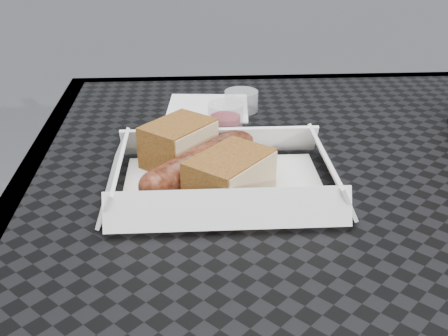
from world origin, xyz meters
name	(u,v)px	position (x,y,z in m)	size (l,w,h in m)	color
patio_table	(352,232)	(0.00, 0.00, 0.67)	(0.80, 0.80, 0.74)	black
food_tray	(223,187)	(-0.16, -0.02, 0.75)	(0.22, 0.15, 0.00)	white
bratwurst	(201,162)	(-0.18, 0.01, 0.77)	(0.13, 0.15, 0.03)	maroon
bread_near	(179,143)	(-0.21, 0.04, 0.77)	(0.08, 0.06, 0.05)	brown
bread_far	(230,176)	(-0.15, -0.04, 0.77)	(0.09, 0.06, 0.05)	brown
veg_garnish	(284,207)	(-0.10, -0.07, 0.75)	(0.03, 0.03, 0.00)	#E6390A
napkin	(208,108)	(-0.17, 0.24, 0.75)	(0.12, 0.12, 0.00)	white
condiment_cup_sauce	(225,114)	(-0.14, 0.17, 0.76)	(0.05, 0.05, 0.03)	maroon
condiment_cup_empty	(241,101)	(-0.12, 0.22, 0.76)	(0.05, 0.05, 0.03)	silver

